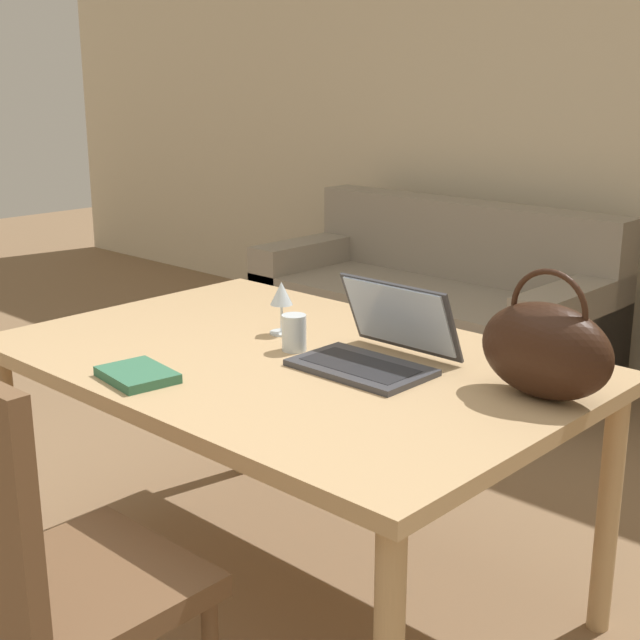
# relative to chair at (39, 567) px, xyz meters

# --- Properties ---
(dining_table) EXTENTS (1.56, 1.04, 0.73)m
(dining_table) POSITION_rel_chair_xyz_m (-0.17, 0.86, 0.12)
(dining_table) COLOR tan
(dining_table) RESTS_ON ground_plane
(chair) EXTENTS (0.45, 0.45, 0.98)m
(chair) POSITION_rel_chair_xyz_m (0.00, 0.00, 0.00)
(chair) COLOR brown
(chair) RESTS_ON ground_plane
(couch) EXTENTS (1.80, 0.81, 0.82)m
(couch) POSITION_rel_chair_xyz_m (-1.13, 2.84, -0.25)
(couch) COLOR gray
(couch) RESTS_ON ground_plane
(laptop) EXTENTS (0.35, 0.31, 0.21)m
(laptop) POSITION_rel_chair_xyz_m (0.05, 0.97, 0.25)
(laptop) COLOR #38383D
(laptop) RESTS_ON dining_table
(drinking_glass) EXTENTS (0.07, 0.07, 0.10)m
(drinking_glass) POSITION_rel_chair_xyz_m (-0.19, 0.90, 0.24)
(drinking_glass) COLOR silver
(drinking_glass) RESTS_ON dining_table
(wine_glass) EXTENTS (0.07, 0.07, 0.16)m
(wine_glass) POSITION_rel_chair_xyz_m (-0.33, 0.99, 0.30)
(wine_glass) COLOR silver
(wine_glass) RESTS_ON dining_table
(handbag) EXTENTS (0.33, 0.17, 0.31)m
(handbag) POSITION_rel_chair_xyz_m (0.49, 1.04, 0.31)
(handbag) COLOR black
(handbag) RESTS_ON dining_table
(book) EXTENTS (0.21, 0.17, 0.02)m
(book) POSITION_rel_chair_xyz_m (-0.31, 0.46, 0.20)
(book) COLOR #336B4C
(book) RESTS_ON dining_table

